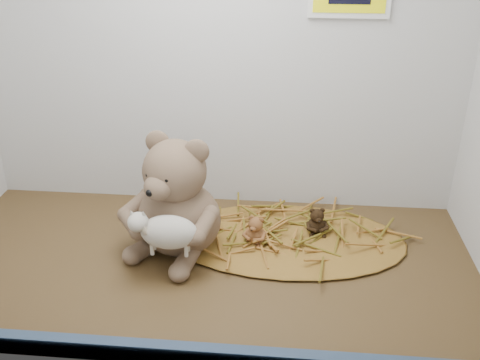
# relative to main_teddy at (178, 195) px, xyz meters

# --- Properties ---
(alcove_shell) EXTENTS (1.20, 0.60, 0.90)m
(alcove_shell) POSITION_rel_main_teddy_xyz_m (0.06, 0.04, 0.31)
(alcove_shell) COLOR #3E2D15
(alcove_shell) RESTS_ON ground
(front_rail) EXTENTS (1.19, 0.02, 0.04)m
(front_rail) POSITION_rel_main_teddy_xyz_m (0.06, -0.34, -0.12)
(front_rail) COLOR #334963
(front_rail) RESTS_ON shelf_floor
(straw_bed) EXTENTS (0.56, 0.33, 0.01)m
(straw_bed) POSITION_rel_main_teddy_xyz_m (0.24, 0.06, -0.13)
(straw_bed) COLOR brown
(straw_bed) RESTS_ON shelf_floor
(main_teddy) EXTENTS (0.30, 0.31, 0.28)m
(main_teddy) POSITION_rel_main_teddy_xyz_m (0.00, 0.00, 0.00)
(main_teddy) COLOR #78614A
(main_teddy) RESTS_ON shelf_floor
(toy_lamb) EXTENTS (0.16, 0.09, 0.10)m
(toy_lamb) POSITION_rel_main_teddy_xyz_m (0.00, -0.10, -0.03)
(toy_lamb) COLOR beige
(toy_lamb) RESTS_ON main_teddy
(mini_teddy_tan) EXTENTS (0.07, 0.07, 0.07)m
(mini_teddy_tan) POSITION_rel_main_teddy_xyz_m (0.17, 0.03, -0.10)
(mini_teddy_tan) COLOR brown
(mini_teddy_tan) RESTS_ON straw_bed
(mini_teddy_brown) EXTENTS (0.06, 0.07, 0.07)m
(mini_teddy_brown) POSITION_rel_main_teddy_xyz_m (0.31, 0.08, -0.10)
(mini_teddy_brown) COLOR black
(mini_teddy_brown) RESTS_ON straw_bed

